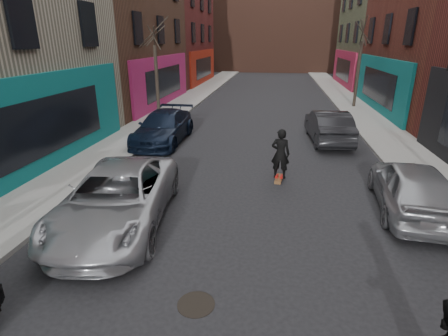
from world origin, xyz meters
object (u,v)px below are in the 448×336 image
(tree_right_far, at_px, (360,56))
(manhole, at_px, (196,304))
(parked_left_far, at_px, (117,198))
(tree_left_far, at_px, (156,62))
(parked_right_far, at_px, (411,187))
(parked_left_end, at_px, (164,127))
(skateboarder, at_px, (280,154))
(skateboard, at_px, (279,179))
(parked_right_end, at_px, (328,126))

(tree_right_far, xyz_separation_m, manhole, (-6.72, -20.93, -3.52))
(parked_left_far, xyz_separation_m, manhole, (2.68, -2.67, -0.75))
(tree_left_far, distance_m, parked_right_far, 15.19)
(parked_left_end, distance_m, manhole, 11.14)
(tree_left_far, distance_m, parked_left_far, 12.89)
(skateboarder, bearing_deg, parked_right_far, 161.05)
(skateboard, bearing_deg, parked_right_far, -18.95)
(parked_right_end, height_order, manhole, parked_right_end)
(tree_left_far, relative_size, manhole, 9.29)
(parked_right_far, bearing_deg, parked_right_end, -73.43)
(skateboard, bearing_deg, tree_right_far, 77.55)
(manhole, bearing_deg, parked_left_end, 110.68)
(tree_left_far, bearing_deg, parked_left_far, -76.25)
(tree_right_far, relative_size, parked_right_end, 1.49)
(tree_right_far, xyz_separation_m, parked_left_far, (-9.40, -18.26, -2.78))
(parked_left_end, bearing_deg, parked_right_end, 9.61)
(parked_right_far, height_order, manhole, parked_right_far)
(parked_left_far, distance_m, parked_right_far, 8.03)
(parked_left_end, distance_m, parked_right_end, 7.78)
(parked_right_end, relative_size, skateboard, 5.70)
(skateboard, distance_m, skateboarder, 0.91)
(parked_right_far, bearing_deg, parked_left_end, -27.13)
(parked_right_far, relative_size, skateboard, 5.46)
(parked_right_far, bearing_deg, manhole, 47.43)
(parked_right_end, bearing_deg, skateboarder, 63.00)
(parked_right_far, xyz_separation_m, manhole, (-5.12, -4.58, -0.74))
(skateboarder, xyz_separation_m, manhole, (-1.50, -6.37, -0.96))
(parked_left_far, height_order, manhole, parked_left_far)
(parked_left_end, bearing_deg, parked_right_far, -32.61)
(tree_right_far, relative_size, skateboarder, 3.93)
(parked_left_far, relative_size, parked_left_end, 1.09)
(tree_left_far, relative_size, tree_right_far, 0.96)
(tree_right_far, height_order, skateboard, tree_right_far)
(tree_left_far, xyz_separation_m, manhole, (5.68, -14.93, -3.37))
(parked_right_end, bearing_deg, tree_right_far, -111.87)
(tree_left_far, xyz_separation_m, skateboarder, (7.17, -8.56, -2.42))
(tree_right_far, xyz_separation_m, skateboarder, (-5.23, -14.56, -2.57))
(skateboard, bearing_deg, tree_left_far, 137.27)
(parked_left_far, xyz_separation_m, skateboarder, (4.17, 3.70, 0.21))
(tree_right_far, xyz_separation_m, skateboard, (-5.23, -14.56, -3.48))
(parked_right_end, distance_m, skateboarder, 5.77)
(parked_right_end, relative_size, manhole, 6.52)
(parked_left_far, height_order, skateboard, parked_left_far)
(parked_left_far, relative_size, manhole, 7.73)
(tree_right_far, xyz_separation_m, parked_right_end, (-2.97, -9.25, -2.78))
(parked_left_end, distance_m, parked_right_far, 10.76)
(parked_right_far, xyz_separation_m, skateboard, (-3.63, 1.79, -0.69))
(parked_right_end, relative_size, skateboarder, 2.64)
(tree_left_far, relative_size, parked_left_far, 1.20)
(skateboard, xyz_separation_m, skateboarder, (0.00, 0.00, 0.91))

